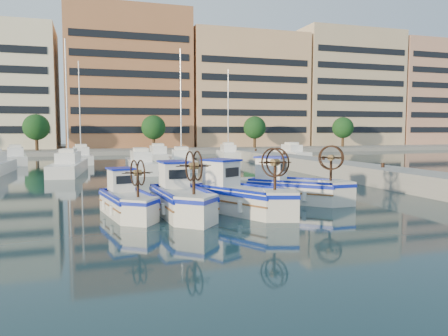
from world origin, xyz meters
TOP-DOWN VIEW (x-y plane):
  - ground at (0.00, 0.00)m, footprint 300.00×300.00m
  - quay at (13.00, 8.00)m, footprint 3.00×60.00m
  - waterfront at (9.23, 65.04)m, footprint 180.00×40.00m
  - yacht_marina at (-3.38, 27.02)m, footprint 40.59×23.28m
  - fishing_boat_a at (-4.81, 0.17)m, footprint 2.36×4.24m
  - fishing_boat_b at (-2.52, -0.44)m, footprint 2.24×4.81m
  - fishing_boat_c at (0.17, -0.62)m, footprint 3.94×5.01m
  - fishing_boat_d at (3.76, 1.31)m, footprint 4.68×4.58m

SIDE VIEW (x-z plane):
  - ground at x=0.00m, z-range 0.00..0.00m
  - yacht_marina at x=-3.38m, z-range -5.22..6.28m
  - quay at x=13.00m, z-range 0.00..1.20m
  - fishing_boat_a at x=-4.81m, z-range -0.58..2.00m
  - fishing_boat_b at x=-2.52m, z-range -0.66..2.29m
  - fishing_boat_d at x=3.76m, z-range -0.67..2.33m
  - fishing_boat_c at x=0.17m, z-range -0.68..2.35m
  - waterfront at x=9.23m, z-range -1.70..23.90m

